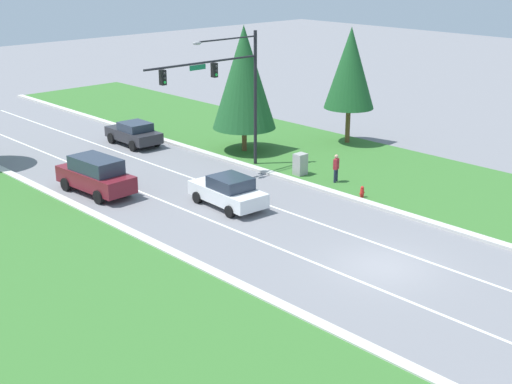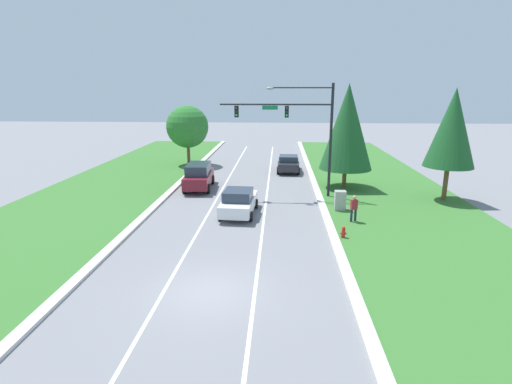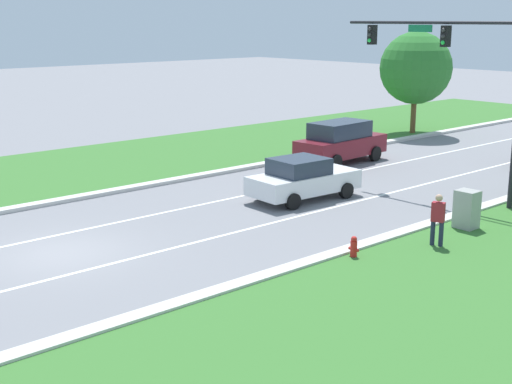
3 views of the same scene
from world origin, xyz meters
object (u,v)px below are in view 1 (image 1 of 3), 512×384
(utility_cabinet, at_px, (300,165))
(conifer_near_right_tree, at_px, (244,77))
(charcoal_sedan, at_px, (134,133))
(pedestrian, at_px, (336,167))
(fire_hydrant, at_px, (362,192))
(burgundy_suv, at_px, (96,175))
(traffic_signal_mast, at_px, (227,82))
(white_sedan, at_px, (228,191))
(conifer_far_right_tree, at_px, (350,68))

(utility_cabinet, xyz_separation_m, conifer_near_right_tree, (1.21, 6.17, 4.21))
(charcoal_sedan, xyz_separation_m, pedestrian, (3.56, -14.88, 0.11))
(utility_cabinet, height_order, fire_hydrant, utility_cabinet)
(burgundy_suv, xyz_separation_m, pedestrian, (10.82, -7.75, -0.11))
(traffic_signal_mast, relative_size, pedestrian, 4.82)
(fire_hydrant, bearing_deg, utility_cabinet, 83.93)
(white_sedan, relative_size, utility_cabinet, 3.38)
(white_sedan, distance_m, fire_hydrant, 7.19)
(conifer_near_right_tree, bearing_deg, fire_hydrant, -98.87)
(conifer_far_right_tree, bearing_deg, traffic_signal_mast, 176.97)
(charcoal_sedan, height_order, fire_hydrant, charcoal_sedan)
(traffic_signal_mast, distance_m, fire_hydrant, 10.10)
(fire_hydrant, distance_m, conifer_near_right_tree, 12.22)
(pedestrian, relative_size, conifer_far_right_tree, 0.22)
(burgundy_suv, height_order, utility_cabinet, burgundy_suv)
(traffic_signal_mast, xyz_separation_m, charcoal_sedan, (-0.50, 9.09, -4.60))
(utility_cabinet, bearing_deg, traffic_signal_mast, 127.01)
(pedestrian, height_order, fire_hydrant, pedestrian)
(pedestrian, xyz_separation_m, conifer_near_right_tree, (0.76, 8.51, 3.95))
(fire_hydrant, height_order, conifer_near_right_tree, conifer_near_right_tree)
(utility_cabinet, bearing_deg, burgundy_suv, 152.42)
(burgundy_suv, relative_size, conifer_near_right_tree, 0.62)
(charcoal_sedan, relative_size, conifer_near_right_tree, 0.54)
(conifer_far_right_tree, bearing_deg, charcoal_sedan, 138.42)
(white_sedan, distance_m, conifer_far_right_tree, 15.45)
(utility_cabinet, relative_size, conifer_far_right_tree, 0.17)
(white_sedan, relative_size, fire_hydrant, 6.52)
(traffic_signal_mast, height_order, white_sedan, traffic_signal_mast)
(traffic_signal_mast, bearing_deg, white_sedan, -130.88)
(burgundy_suv, height_order, pedestrian, burgundy_suv)
(traffic_signal_mast, xyz_separation_m, conifer_near_right_tree, (3.82, 2.72, -0.54))
(utility_cabinet, bearing_deg, white_sedan, -170.61)
(burgundy_suv, height_order, charcoal_sedan, burgundy_suv)
(charcoal_sedan, xyz_separation_m, fire_hydrant, (2.56, -17.57, -0.48))
(charcoal_sedan, distance_m, pedestrian, 15.30)
(burgundy_suv, bearing_deg, utility_cabinet, -30.84)
(traffic_signal_mast, relative_size, conifer_far_right_tree, 1.04)
(fire_hydrant, height_order, conifer_far_right_tree, conifer_far_right_tree)
(conifer_far_right_tree, bearing_deg, burgundy_suv, 172.12)
(charcoal_sedan, height_order, utility_cabinet, charcoal_sedan)
(traffic_signal_mast, bearing_deg, charcoal_sedan, 93.13)
(burgundy_suv, height_order, conifer_near_right_tree, conifer_near_right_tree)
(conifer_far_right_tree, bearing_deg, white_sedan, -164.42)
(burgundy_suv, bearing_deg, charcoal_sedan, 41.21)
(white_sedan, relative_size, burgundy_suv, 0.90)
(traffic_signal_mast, distance_m, conifer_far_right_tree, 10.38)
(charcoal_sedan, relative_size, utility_cabinet, 3.28)
(charcoal_sedan, bearing_deg, burgundy_suv, -133.96)
(pedestrian, bearing_deg, white_sedan, -28.44)
(pedestrian, bearing_deg, conifer_far_right_tree, -162.54)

